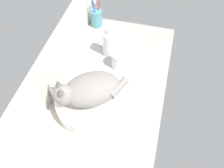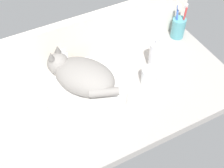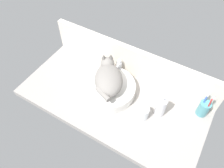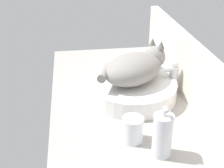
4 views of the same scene
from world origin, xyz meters
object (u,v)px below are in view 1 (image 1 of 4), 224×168
Objects in this scene: cat at (89,89)px; water_glass at (118,61)px; toothbrush_cup at (97,18)px; faucet at (57,92)px; soap_dispenser at (108,44)px; sink_basin at (93,101)px.

cat reaches higher than water_glass.
toothbrush_cup is (56.63, 13.61, -7.01)cm from cat.
faucet is at bearing 94.65° from cat.
water_glass is (-7.54, -7.07, -3.19)cm from soap_dispenser.
cat reaches higher than faucet.
toothbrush_cup is at bearing 30.76° from soap_dispenser.
water_glass is at bearing -12.96° from cat.
sink_basin is 4.14× the size of water_glass.
water_glass is at bearing -145.63° from toothbrush_cup.
toothbrush_cup reaches higher than water_glass.
faucet is 38.81cm from soap_dispenser.
cat is 1.82× the size of soap_dispenser.
cat reaches higher than toothbrush_cup.
cat is at bearing -166.49° from toothbrush_cup.
toothbrush_cup reaches higher than soap_dispenser.
faucet is at bearing 97.36° from sink_basin.
toothbrush_cup is 2.29× the size of water_glass.
soap_dispenser reaches higher than sink_basin.
cat is 15.59cm from faucet.
sink_basin is 34.41cm from soap_dispenser.
soap_dispenser reaches higher than faucet.
soap_dispenser is 2.04× the size of water_glass.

